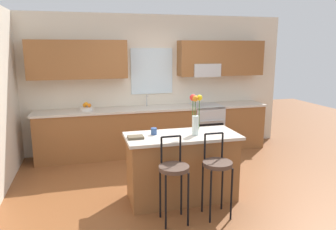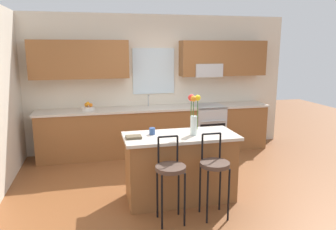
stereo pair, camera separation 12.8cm
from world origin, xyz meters
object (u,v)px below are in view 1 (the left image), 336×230
object	(u,v)px
bar_stool_near	(174,172)
flower_vase	(195,114)
bar_stool_middle	(217,167)
fruit_bowl_oranges	(86,108)
mug_ceramic	(154,131)
kitchen_island	(182,167)
oven_range	(206,127)
cookbook	(136,137)

from	to	relation	value
bar_stool_near	flower_vase	bearing A→B (deg)	49.03
bar_stool_middle	fruit_bowl_oranges	world-z (taller)	fruit_bowl_oranges
bar_stool_near	mug_ceramic	size ratio (longest dim) A/B	11.58
fruit_bowl_oranges	kitchen_island	bearing A→B (deg)	-59.65
fruit_bowl_oranges	flower_vase	bearing A→B (deg)	-57.03
mug_ceramic	oven_range	bearing A→B (deg)	52.03
flower_vase	mug_ceramic	distance (m)	0.60
oven_range	cookbook	size ratio (longest dim) A/B	4.60
bar_stool_middle	flower_vase	distance (m)	0.77
kitchen_island	flower_vase	size ratio (longest dim) A/B	2.80
bar_stool_middle	flower_vase	size ratio (longest dim) A/B	1.92
oven_range	mug_ceramic	distance (m)	2.51
bar_stool_middle	cookbook	size ratio (longest dim) A/B	5.21
bar_stool_middle	bar_stool_near	bearing A→B (deg)	180.00
bar_stool_middle	flower_vase	xyz separation A→B (m)	(-0.11, 0.51, 0.57)
mug_ceramic	fruit_bowl_oranges	distance (m)	2.14
flower_vase	fruit_bowl_oranges	bearing A→B (deg)	122.97
mug_ceramic	cookbook	world-z (taller)	mug_ceramic
kitchen_island	oven_range	bearing A→B (deg)	60.66
kitchen_island	fruit_bowl_oranges	bearing A→B (deg)	120.35
flower_vase	kitchen_island	bearing A→B (deg)	162.26
bar_stool_middle	mug_ceramic	distance (m)	0.98
bar_stool_near	mug_ceramic	xyz separation A→B (m)	(-0.09, 0.66, 0.33)
mug_ceramic	cookbook	size ratio (longest dim) A/B	0.45
flower_vase	mug_ceramic	bearing A→B (deg)	163.78
bar_stool_near	kitchen_island	bearing A→B (deg)	63.80
bar_stool_near	fruit_bowl_oranges	distance (m)	2.81
mug_ceramic	kitchen_island	bearing A→B (deg)	-15.52
cookbook	mug_ceramic	bearing A→B (deg)	25.43
flower_vase	mug_ceramic	xyz separation A→B (m)	(-0.53, 0.15, -0.24)
bar_stool_near	bar_stool_middle	xyz separation A→B (m)	(0.55, 0.00, 0.00)
bar_stool_middle	fruit_bowl_oranges	xyz separation A→B (m)	(-1.49, 2.63, 0.33)
fruit_bowl_oranges	bar_stool_middle	bearing A→B (deg)	-60.50
bar_stool_middle	flower_vase	bearing A→B (deg)	102.31
kitchen_island	flower_vase	world-z (taller)	flower_vase
kitchen_island	cookbook	size ratio (longest dim) A/B	7.61
cookbook	fruit_bowl_oranges	distance (m)	2.18
kitchen_island	bar_stool_near	xyz separation A→B (m)	(-0.27, -0.56, 0.17)
cookbook	fruit_bowl_oranges	bearing A→B (deg)	105.43
kitchen_island	bar_stool_middle	size ratio (longest dim) A/B	1.46
oven_range	flower_vase	distance (m)	2.43
mug_ceramic	bar_stool_near	bearing A→B (deg)	-82.11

